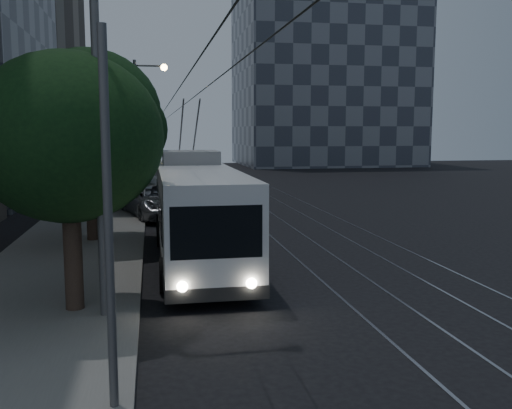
{
  "coord_description": "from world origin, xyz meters",
  "views": [
    {
      "loc": [
        -4.64,
        -18.77,
        4.45
      ],
      "look_at": [
        -0.87,
        1.78,
        1.74
      ],
      "focal_mm": 40.0,
      "sensor_mm": 36.0,
      "label": 1
    }
  ],
  "objects_px": {
    "car_white_b": "(157,187)",
    "car_white_c": "(176,177)",
    "streetlamp_near": "(115,58)",
    "car_white_d": "(162,171)",
    "pickup_silver": "(159,201)",
    "streetlamp_far": "(142,115)",
    "car_white_a": "(184,191)",
    "trolleybus": "(197,211)"
  },
  "relations": [
    {
      "from": "car_white_a",
      "to": "car_white_b",
      "type": "xyz_separation_m",
      "value": [
        -1.6,
        2.79,
        0.01
      ]
    },
    {
      "from": "car_white_b",
      "to": "car_white_d",
      "type": "xyz_separation_m",
      "value": [
        0.63,
        14.85,
        0.04
      ]
    },
    {
      "from": "trolleybus",
      "to": "car_white_c",
      "type": "distance_m",
      "value": 28.01
    },
    {
      "from": "trolleybus",
      "to": "car_white_d",
      "type": "xyz_separation_m",
      "value": [
        -0.54,
        33.61,
        -0.94
      ]
    },
    {
      "from": "car_white_c",
      "to": "streetlamp_near",
      "type": "relative_size",
      "value": 0.37
    },
    {
      "from": "trolleybus",
      "to": "streetlamp_far",
      "type": "bearing_deg",
      "value": 95.9
    },
    {
      "from": "car_white_c",
      "to": "streetlamp_far",
      "type": "relative_size",
      "value": 0.42
    },
    {
      "from": "car_white_a",
      "to": "car_white_d",
      "type": "height_order",
      "value": "car_white_d"
    },
    {
      "from": "car_white_a",
      "to": "car_white_d",
      "type": "bearing_deg",
      "value": 93.36
    },
    {
      "from": "pickup_silver",
      "to": "streetlamp_near",
      "type": "bearing_deg",
      "value": -108.15
    },
    {
      "from": "car_white_b",
      "to": "car_white_c",
      "type": "height_order",
      "value": "car_white_b"
    },
    {
      "from": "pickup_silver",
      "to": "car_white_d",
      "type": "xyz_separation_m",
      "value": [
        0.63,
        23.53,
        -0.13
      ]
    },
    {
      "from": "streetlamp_far",
      "to": "streetlamp_near",
      "type": "bearing_deg",
      "value": -90.47
    },
    {
      "from": "car_white_d",
      "to": "streetlamp_far",
      "type": "relative_size",
      "value": 0.49
    },
    {
      "from": "car_white_a",
      "to": "car_white_d",
      "type": "distance_m",
      "value": 17.67
    },
    {
      "from": "car_white_b",
      "to": "streetlamp_far",
      "type": "bearing_deg",
      "value": 173.36
    },
    {
      "from": "car_white_c",
      "to": "car_white_d",
      "type": "bearing_deg",
      "value": 105.19
    },
    {
      "from": "car_white_b",
      "to": "pickup_silver",
      "type": "bearing_deg",
      "value": -67.07
    },
    {
      "from": "car_white_d",
      "to": "streetlamp_near",
      "type": "xyz_separation_m",
      "value": [
        -1.71,
        -39.71,
        5.32
      ]
    },
    {
      "from": "car_white_d",
      "to": "car_white_b",
      "type": "bearing_deg",
      "value": -112.06
    },
    {
      "from": "car_white_c",
      "to": "streetlamp_near",
      "type": "bearing_deg",
      "value": -89.13
    },
    {
      "from": "trolleybus",
      "to": "car_white_c",
      "type": "bearing_deg",
      "value": 88.95
    },
    {
      "from": "car_white_c",
      "to": "streetlamp_far",
      "type": "distance_m",
      "value": 10.3
    },
    {
      "from": "car_white_d",
      "to": "streetlamp_far",
      "type": "bearing_deg",
      "value": -115.63
    },
    {
      "from": "car_white_a",
      "to": "streetlamp_near",
      "type": "bearing_deg",
      "value": -96.74
    },
    {
      "from": "car_white_a",
      "to": "car_white_c",
      "type": "height_order",
      "value": "car_white_a"
    },
    {
      "from": "car_white_d",
      "to": "streetlamp_near",
      "type": "bearing_deg",
      "value": -112.11
    },
    {
      "from": "car_white_b",
      "to": "car_white_c",
      "type": "xyz_separation_m",
      "value": [
        1.6,
        9.23,
        -0.09
      ]
    },
    {
      "from": "car_white_a",
      "to": "streetlamp_near",
      "type": "distance_m",
      "value": 22.87
    },
    {
      "from": "car_white_c",
      "to": "car_white_d",
      "type": "xyz_separation_m",
      "value": [
        -0.97,
        5.62,
        0.12
      ]
    },
    {
      "from": "streetlamp_near",
      "to": "car_white_c",
      "type": "bearing_deg",
      "value": 85.5
    },
    {
      "from": "car_white_c",
      "to": "streetlamp_near",
      "type": "distance_m",
      "value": 34.63
    },
    {
      "from": "trolleybus",
      "to": "car_white_b",
      "type": "distance_m",
      "value": 18.82
    },
    {
      "from": "trolleybus",
      "to": "streetlamp_far",
      "type": "relative_size",
      "value": 1.37
    },
    {
      "from": "car_white_c",
      "to": "car_white_b",
      "type": "bearing_deg",
      "value": -94.46
    },
    {
      "from": "trolleybus",
      "to": "car_white_d",
      "type": "height_order",
      "value": "trolleybus"
    },
    {
      "from": "pickup_silver",
      "to": "car_white_d",
      "type": "bearing_deg",
      "value": 74.17
    },
    {
      "from": "car_white_b",
      "to": "car_white_c",
      "type": "relative_size",
      "value": 1.29
    },
    {
      "from": "car_white_c",
      "to": "streetlamp_near",
      "type": "xyz_separation_m",
      "value": [
        -2.69,
        -34.09,
        5.45
      ]
    },
    {
      "from": "car_white_a",
      "to": "car_white_c",
      "type": "bearing_deg",
      "value": 90.2
    },
    {
      "from": "trolleybus",
      "to": "pickup_silver",
      "type": "xyz_separation_m",
      "value": [
        -1.16,
        10.08,
        -0.82
      ]
    },
    {
      "from": "streetlamp_near",
      "to": "trolleybus",
      "type": "bearing_deg",
      "value": 69.76
    }
  ]
}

